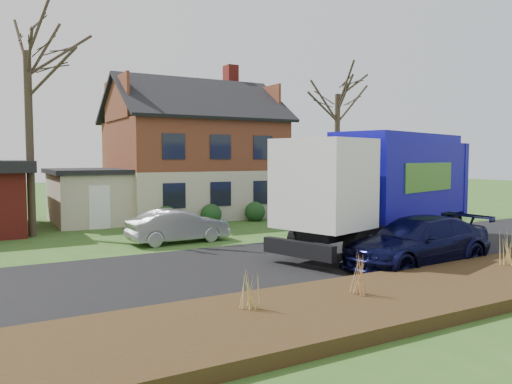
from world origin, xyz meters
TOP-DOWN VIEW (x-y plane):
  - ground at (0.00, 0.00)m, footprint 120.00×120.00m
  - road at (0.00, 0.00)m, footprint 80.00×7.00m
  - mulch_verge at (0.00, -5.30)m, footprint 80.00×3.50m
  - main_house at (1.49, 13.91)m, footprint 12.95×8.95m
  - garbage_truck at (4.43, 0.56)m, footprint 10.57×5.60m
  - silver_sedan at (-2.25, 5.27)m, footprint 4.13×1.61m
  - navy_wagon at (2.76, -2.67)m, footprint 5.52×2.49m
  - tree_front_west at (-7.26, 9.91)m, footprint 3.74×3.74m
  - tree_front_east at (10.03, 10.52)m, footprint 3.75×3.75m
  - tree_back at (5.58, 22.99)m, footprint 3.37×3.37m
  - grass_clump_west at (-4.47, -4.79)m, footprint 0.32×0.26m
  - grass_clump_mid at (-1.73, -5.11)m, footprint 0.34×0.28m
  - grass_clump_east at (4.18, -4.77)m, footprint 0.39×0.32m

SIDE VIEW (x-z plane):
  - ground at x=0.00m, z-range 0.00..0.00m
  - road at x=0.00m, z-range 0.00..0.02m
  - mulch_verge at x=0.00m, z-range 0.00..0.30m
  - silver_sedan at x=-2.25m, z-range 0.00..1.34m
  - grass_clump_west at x=-4.47m, z-range 0.30..1.13m
  - grass_clump_mid at x=-1.73m, z-range 0.30..1.24m
  - grass_clump_east at x=4.18m, z-range 0.30..1.26m
  - navy_wagon at x=2.76m, z-range 0.00..1.57m
  - garbage_truck at x=4.43m, z-range 0.33..4.71m
  - main_house at x=1.49m, z-range -0.60..8.66m
  - tree_front_east at x=10.03m, z-range 3.26..13.68m
  - tree_back at x=5.58m, z-range 3.56..14.22m
  - tree_front_west at x=-7.26m, z-range 3.60..14.71m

